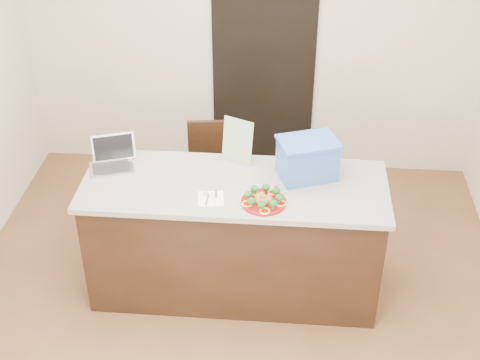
# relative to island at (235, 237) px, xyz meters

# --- Properties ---
(ground) EXTENTS (4.00, 4.00, 0.00)m
(ground) POSITION_rel_island_xyz_m (0.00, -0.25, -0.46)
(ground) COLOR brown
(ground) RESTS_ON ground
(room_shell) EXTENTS (4.00, 4.00, 4.00)m
(room_shell) POSITION_rel_island_xyz_m (0.00, -0.25, 1.16)
(room_shell) COLOR white
(room_shell) RESTS_ON ground
(doorway) EXTENTS (0.90, 0.02, 2.00)m
(doorway) POSITION_rel_island_xyz_m (0.10, 1.73, 0.54)
(doorway) COLOR black
(doorway) RESTS_ON ground
(island) EXTENTS (2.06, 0.76, 0.92)m
(island) POSITION_rel_island_xyz_m (0.00, 0.00, 0.00)
(island) COLOR black
(island) RESTS_ON ground
(plate) EXTENTS (0.29, 0.29, 0.02)m
(plate) POSITION_rel_island_xyz_m (0.21, -0.20, 0.47)
(plate) COLOR maroon
(plate) RESTS_ON island
(meatballs) EXTENTS (0.12, 0.11, 0.04)m
(meatballs) POSITION_rel_island_xyz_m (0.21, -0.21, 0.50)
(meatballs) COLOR olive
(meatballs) RESTS_ON plate
(broccoli) EXTENTS (0.25, 0.25, 0.04)m
(broccoli) POSITION_rel_island_xyz_m (0.21, -0.20, 0.52)
(broccoli) COLOR #134718
(broccoli) RESTS_ON plate
(pepper_rings) EXTENTS (0.29, 0.28, 0.01)m
(pepper_rings) POSITION_rel_island_xyz_m (0.21, -0.20, 0.48)
(pepper_rings) COLOR yellow
(pepper_rings) RESTS_ON plate
(napkin) EXTENTS (0.19, 0.19, 0.01)m
(napkin) POSITION_rel_island_xyz_m (-0.14, -0.19, 0.46)
(napkin) COLOR white
(napkin) RESTS_ON island
(fork) EXTENTS (0.03, 0.15, 0.00)m
(fork) POSITION_rel_island_xyz_m (-0.16, -0.18, 0.47)
(fork) COLOR silver
(fork) RESTS_ON napkin
(knife) EXTENTS (0.02, 0.18, 0.01)m
(knife) POSITION_rel_island_xyz_m (-0.11, -0.20, 0.47)
(knife) COLOR silver
(knife) RESTS_ON napkin
(yogurt_bottle) EXTENTS (0.03, 0.03, 0.07)m
(yogurt_bottle) POSITION_rel_island_xyz_m (0.28, -0.11, 0.49)
(yogurt_bottle) COLOR white
(yogurt_bottle) RESTS_ON island
(laptop) EXTENTS (0.35, 0.32, 0.21)m
(laptop) POSITION_rel_island_xyz_m (-0.87, 0.17, 0.51)
(laptop) COLOR #AFAFB3
(laptop) RESTS_ON island
(leaflet) EXTENTS (0.23, 0.14, 0.32)m
(leaflet) POSITION_rel_island_xyz_m (-0.00, 0.29, 0.62)
(leaflet) COLOR silver
(leaflet) RESTS_ON island
(blue_box) EXTENTS (0.46, 0.39, 0.28)m
(blue_box) POSITION_rel_island_xyz_m (0.48, 0.14, 0.60)
(blue_box) COLOR #3259B4
(blue_box) RESTS_ON island
(chair) EXTENTS (0.42, 0.42, 0.86)m
(chair) POSITION_rel_island_xyz_m (-0.28, 0.87, 0.03)
(chair) COLOR black
(chair) RESTS_ON ground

